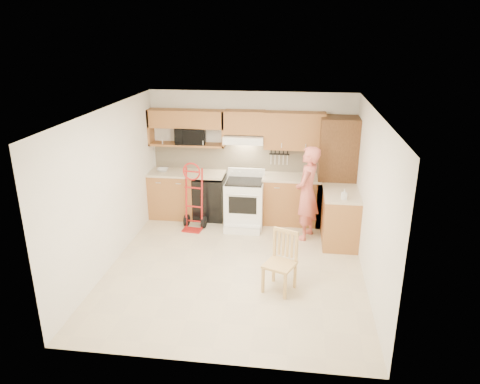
% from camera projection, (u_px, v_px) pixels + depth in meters
% --- Properties ---
extents(floor, '(4.00, 4.50, 0.02)m').
position_uv_depth(floor, '(236.00, 267.00, 7.27)').
color(floor, '#C2B291').
rests_on(floor, ground).
extents(ceiling, '(4.00, 4.50, 0.02)m').
position_uv_depth(ceiling, '(235.00, 111.00, 6.41)').
color(ceiling, white).
rests_on(ceiling, ground).
extents(wall_back, '(4.00, 0.02, 2.50)m').
position_uv_depth(wall_back, '(252.00, 155.00, 8.95)').
color(wall_back, white).
rests_on(wall_back, ground).
extents(wall_front, '(4.00, 0.02, 2.50)m').
position_uv_depth(wall_front, '(206.00, 267.00, 4.73)').
color(wall_front, white).
rests_on(wall_front, ground).
extents(wall_left, '(0.02, 4.50, 2.50)m').
position_uv_depth(wall_left, '(109.00, 188.00, 7.09)').
color(wall_left, white).
rests_on(wall_left, ground).
extents(wall_right, '(0.02, 4.50, 2.50)m').
position_uv_depth(wall_right, '(372.00, 200.00, 6.60)').
color(wall_right, white).
rests_on(wall_right, ground).
extents(backsplash, '(3.92, 0.03, 0.55)m').
position_uv_depth(backsplash, '(251.00, 158.00, 8.94)').
color(backsplash, beige).
rests_on(backsplash, wall_back).
extents(lower_cab_left, '(0.90, 0.60, 0.90)m').
position_uv_depth(lower_cab_left, '(173.00, 195.00, 9.12)').
color(lower_cab_left, olive).
rests_on(lower_cab_left, ground).
extents(dishwasher, '(0.60, 0.60, 0.85)m').
position_uv_depth(dishwasher, '(210.00, 198.00, 9.04)').
color(dishwasher, black).
rests_on(dishwasher, ground).
extents(lower_cab_right, '(1.14, 0.60, 0.90)m').
position_uv_depth(lower_cab_right, '(292.00, 200.00, 8.83)').
color(lower_cab_right, olive).
rests_on(lower_cab_right, ground).
extents(countertop_left, '(1.50, 0.63, 0.04)m').
position_uv_depth(countertop_left, '(187.00, 173.00, 8.92)').
color(countertop_left, beige).
rests_on(countertop_left, lower_cab_left).
extents(countertop_right, '(1.14, 0.63, 0.04)m').
position_uv_depth(countertop_right, '(293.00, 177.00, 8.67)').
color(countertop_right, beige).
rests_on(countertop_right, lower_cab_right).
extents(cab_return_right, '(0.60, 1.00, 0.90)m').
position_uv_depth(cab_return_right, '(340.00, 218.00, 7.98)').
color(cab_return_right, olive).
rests_on(cab_return_right, ground).
extents(countertop_return, '(0.63, 1.00, 0.04)m').
position_uv_depth(countertop_return, '(342.00, 193.00, 7.82)').
color(countertop_return, beige).
rests_on(countertop_return, cab_return_right).
extents(pantry_tall, '(0.70, 0.60, 2.10)m').
position_uv_depth(pantry_tall, '(336.00, 173.00, 8.53)').
color(pantry_tall, brown).
rests_on(pantry_tall, ground).
extents(upper_cab_left, '(1.50, 0.33, 0.34)m').
position_uv_depth(upper_cab_left, '(186.00, 119.00, 8.69)').
color(upper_cab_left, olive).
rests_on(upper_cab_left, wall_back).
extents(upper_shelf_mw, '(1.50, 0.33, 0.04)m').
position_uv_depth(upper_shelf_mw, '(187.00, 144.00, 8.86)').
color(upper_shelf_mw, olive).
rests_on(upper_shelf_mw, wall_back).
extents(upper_cab_center, '(0.76, 0.33, 0.44)m').
position_uv_depth(upper_cab_center, '(245.00, 122.00, 8.57)').
color(upper_cab_center, olive).
rests_on(upper_cab_center, wall_back).
extents(upper_cab_right, '(1.14, 0.33, 0.70)m').
position_uv_depth(upper_cab_right, '(295.00, 131.00, 8.50)').
color(upper_cab_right, olive).
rests_on(upper_cab_right, wall_back).
extents(range_hood, '(0.76, 0.46, 0.14)m').
position_uv_depth(range_hood, '(244.00, 139.00, 8.61)').
color(range_hood, white).
rests_on(range_hood, wall_back).
extents(knife_strip, '(0.40, 0.05, 0.29)m').
position_uv_depth(knife_strip, '(279.00, 157.00, 8.83)').
color(knife_strip, black).
rests_on(knife_strip, backsplash).
extents(microwave, '(0.63, 0.46, 0.32)m').
position_uv_depth(microwave, '(190.00, 135.00, 8.79)').
color(microwave, black).
rests_on(microwave, upper_shelf_mw).
extents(range, '(0.72, 0.95, 1.06)m').
position_uv_depth(range, '(244.00, 200.00, 8.60)').
color(range, white).
rests_on(range, ground).
extents(person, '(0.59, 0.72, 1.71)m').
position_uv_depth(person, '(307.00, 193.00, 8.02)').
color(person, '#D26559').
rests_on(person, ground).
extents(hand_truck, '(0.51, 0.48, 1.19)m').
position_uv_depth(hand_truck, '(193.00, 200.00, 8.45)').
color(hand_truck, '#B01C19').
rests_on(hand_truck, ground).
extents(dining_chair, '(0.54, 0.56, 0.90)m').
position_uv_depth(dining_chair, '(280.00, 263.00, 6.47)').
color(dining_chair, '#DBB168').
rests_on(dining_chair, ground).
extents(soap_bottle, '(0.09, 0.10, 0.17)m').
position_uv_depth(soap_bottle, '(344.00, 194.00, 7.47)').
color(soap_bottle, white).
rests_on(soap_bottle, countertop_return).
extents(bowl, '(0.25, 0.25, 0.06)m').
position_uv_depth(bowl, '(163.00, 170.00, 8.97)').
color(bowl, white).
rests_on(bowl, countertop_left).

